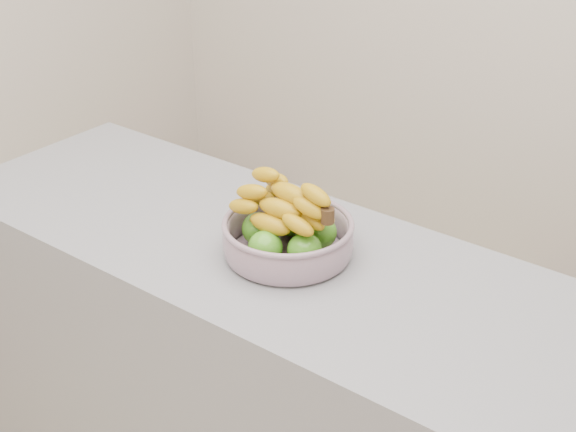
% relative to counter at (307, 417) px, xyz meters
% --- Properties ---
extents(counter, '(2.00, 0.60, 0.90)m').
position_rel_counter_xyz_m(counter, '(0.00, 0.00, 0.00)').
color(counter, gray).
rests_on(counter, ground).
extents(fruit_bowl, '(0.30, 0.30, 0.18)m').
position_rel_counter_xyz_m(fruit_bowl, '(-0.06, 0.00, 0.51)').
color(fruit_bowl, '#A0B2C0').
rests_on(fruit_bowl, counter).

